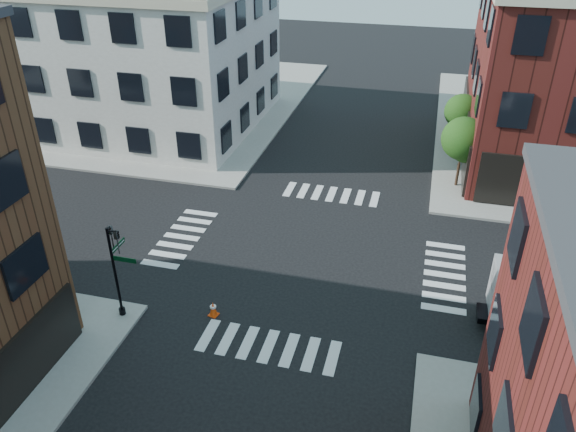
{
  "coord_description": "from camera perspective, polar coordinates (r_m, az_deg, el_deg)",
  "views": [
    {
      "loc": [
        5.18,
        -23.69,
        16.37
      ],
      "look_at": [
        -0.86,
        -0.5,
        2.5
      ],
      "focal_mm": 35.0,
      "sensor_mm": 36.0,
      "label": 1
    }
  ],
  "objects": [
    {
      "name": "traffic_cone",
      "position": [
        25.42,
        -7.61,
        -9.33
      ],
      "size": [
        0.47,
        0.47,
        0.73
      ],
      "rotation": [
        0.0,
        0.0,
        -0.23
      ],
      "color": "#FC470B",
      "rests_on": "ground"
    },
    {
      "name": "tree_far",
      "position": [
        41.96,
        17.31,
        9.94
      ],
      "size": [
        2.43,
        2.43,
        4.07
      ],
      "color": "black",
      "rests_on": "ground"
    },
    {
      "name": "sidewalk_nw",
      "position": [
        54.29,
        -15.35,
        11.54
      ],
      "size": [
        30.0,
        30.0,
        0.15
      ],
      "primitive_type": "cube",
      "color": "gray",
      "rests_on": "ground"
    },
    {
      "name": "building_nw",
      "position": [
        47.73,
        -16.96,
        15.66
      ],
      "size": [
        22.0,
        16.0,
        11.0
      ],
      "primitive_type": "cube",
      "color": "beige",
      "rests_on": "ground"
    },
    {
      "name": "tree_near",
      "position": [
        36.24,
        17.46,
        7.27
      ],
      "size": [
        2.69,
        2.69,
        4.49
      ],
      "color": "black",
      "rests_on": "ground"
    },
    {
      "name": "signal_pole",
      "position": [
        24.77,
        -17.03,
        -4.51
      ],
      "size": [
        1.29,
        1.24,
        4.6
      ],
      "color": "black",
      "rests_on": "ground"
    },
    {
      "name": "ground",
      "position": [
        29.25,
        1.87,
        -3.98
      ],
      "size": [
        120.0,
        120.0,
        0.0
      ],
      "primitive_type": "plane",
      "color": "black",
      "rests_on": "ground"
    }
  ]
}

